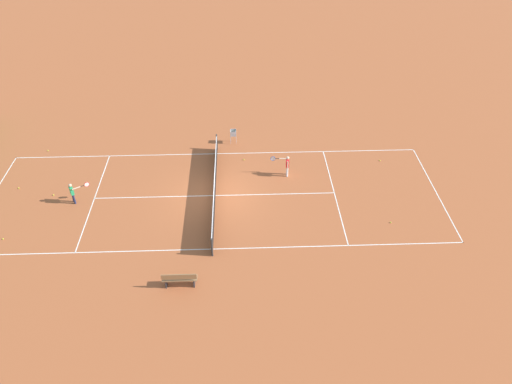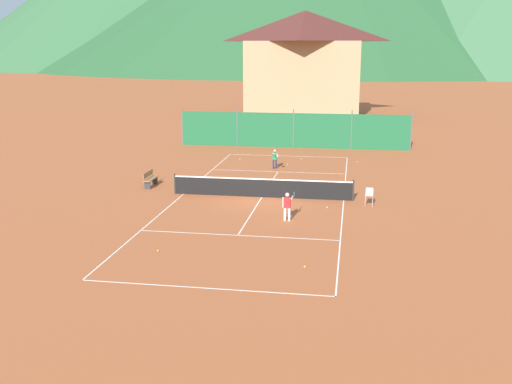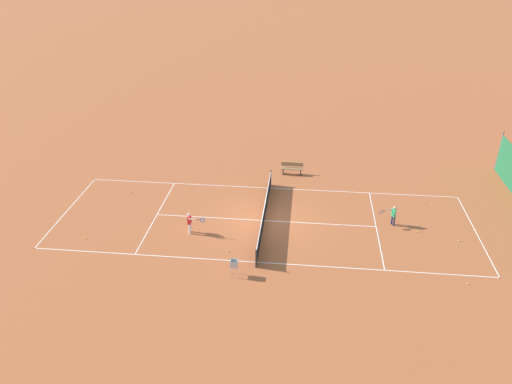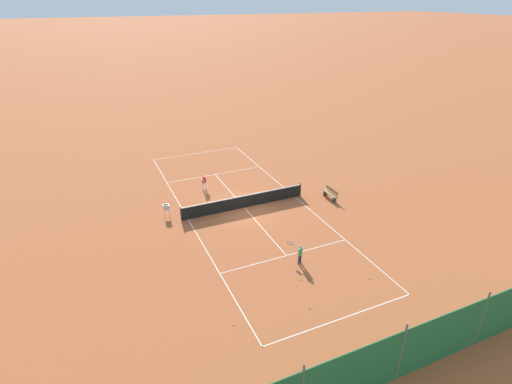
% 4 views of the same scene
% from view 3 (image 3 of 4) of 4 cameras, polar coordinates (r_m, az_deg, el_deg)
% --- Properties ---
extents(ground_plane, '(600.00, 600.00, 0.00)m').
position_cam_3_polar(ground_plane, '(29.03, 0.95, -3.28)').
color(ground_plane, '#A8542D').
extents(court_line_markings, '(8.25, 23.85, 0.01)m').
position_cam_3_polar(court_line_markings, '(29.03, 0.95, -3.28)').
color(court_line_markings, white).
rests_on(court_line_markings, ground).
extents(tennis_net, '(9.18, 0.08, 1.06)m').
position_cam_3_polar(tennis_net, '(28.77, 0.96, -2.43)').
color(tennis_net, '#2D2D2D').
rests_on(tennis_net, ground).
extents(player_far_baseline, '(0.53, 1.02, 1.21)m').
position_cam_3_polar(player_far_baseline, '(29.31, 15.40, -2.46)').
color(player_far_baseline, '#23284C').
rests_on(player_far_baseline, ground).
extents(player_near_baseline, '(0.45, 1.03, 1.26)m').
position_cam_3_polar(player_near_baseline, '(27.77, -7.52, -3.36)').
color(player_near_baseline, white).
rests_on(player_near_baseline, ground).
extents(tennis_ball_far_corner, '(0.07, 0.07, 0.07)m').
position_cam_3_polar(tennis_ball_far_corner, '(29.37, 17.97, -4.34)').
color(tennis_ball_far_corner, '#CCE033').
rests_on(tennis_ball_far_corner, ground).
extents(tennis_ball_mid_court, '(0.07, 0.07, 0.07)m').
position_cam_3_polar(tennis_ball_mid_court, '(26.39, -3.19, -6.80)').
color(tennis_ball_mid_court, '#CCE033').
rests_on(tennis_ball_mid_court, ground).
extents(tennis_ball_by_net_right, '(0.07, 0.07, 0.07)m').
position_cam_3_polar(tennis_ball_by_net_right, '(32.56, 19.42, -1.24)').
color(tennis_ball_by_net_right, '#CCE033').
rests_on(tennis_ball_by_net_right, ground).
extents(tennis_ball_alley_right, '(0.07, 0.07, 0.07)m').
position_cam_3_polar(tennis_ball_alley_right, '(28.93, -18.94, -5.04)').
color(tennis_ball_alley_right, '#CCE033').
rests_on(tennis_ball_alley_right, ground).
extents(tennis_ball_service_box, '(0.07, 0.07, 0.07)m').
position_cam_3_polar(tennis_ball_service_box, '(26.25, 23.05, -9.60)').
color(tennis_ball_service_box, '#CCE033').
rests_on(tennis_ball_service_box, ground).
extents(tennis_ball_alley_left, '(0.07, 0.07, 0.07)m').
position_cam_3_polar(tennis_ball_alley_left, '(33.02, -14.03, 0.01)').
color(tennis_ball_alley_left, '#CCE033').
rests_on(tennis_ball_alley_left, ground).
extents(tennis_ball_near_corner, '(0.07, 0.07, 0.07)m').
position_cam_3_polar(tennis_ball_near_corner, '(29.33, 22.15, -5.18)').
color(tennis_ball_near_corner, '#CCE033').
rests_on(tennis_ball_near_corner, ground).
extents(ball_hopper, '(0.36, 0.36, 0.89)m').
position_cam_3_polar(ball_hopper, '(24.39, -2.51, -8.29)').
color(ball_hopper, '#B7B7BC').
rests_on(ball_hopper, ground).
extents(courtside_bench, '(0.36, 1.50, 0.84)m').
position_cam_3_polar(courtside_bench, '(34.34, 4.13, 2.73)').
color(courtside_bench, olive).
rests_on(courtside_bench, ground).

